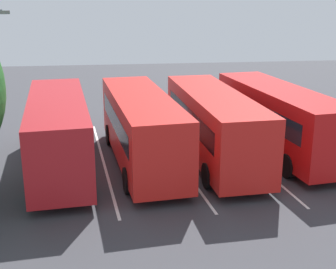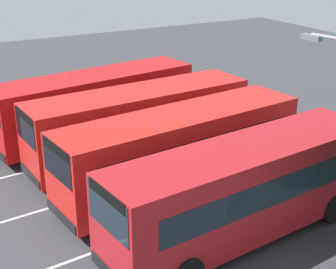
{
  "view_description": "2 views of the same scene",
  "coord_description": "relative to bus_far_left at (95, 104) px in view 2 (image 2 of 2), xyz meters",
  "views": [
    {
      "loc": [
        -21.04,
        3.16,
        7.65
      ],
      "look_at": [
        -0.64,
        0.46,
        1.41
      ],
      "focal_mm": 49.6,
      "sensor_mm": 36.0,
      "label": 1
    },
    {
      "loc": [
        8.65,
        17.02,
        9.5
      ],
      "look_at": [
        -0.75,
        0.3,
        1.9
      ],
      "focal_mm": 54.49,
      "sensor_mm": 36.0,
      "label": 2
    }
  ],
  "objects": [
    {
      "name": "ground_plane",
      "position": [
        -0.25,
        5.15,
        -1.81
      ],
      "size": [
        63.83,
        63.83,
        0.0
      ],
      "primitive_type": "plane",
      "color": "#38383D"
    },
    {
      "name": "bus_center_right",
      "position": [
        -0.76,
        6.84,
        0.0
      ],
      "size": [
        10.25,
        3.47,
        3.26
      ],
      "rotation": [
        0.0,
        0.0,
        0.1
      ],
      "color": "red",
      "rests_on": "ground"
    },
    {
      "name": "bus_far_left",
      "position": [
        0.0,
        0.0,
        0.0
      ],
      "size": [
        10.29,
        3.76,
        3.26
      ],
      "rotation": [
        0.0,
        0.0,
        0.13
      ],
      "color": "red",
      "rests_on": "ground"
    },
    {
      "name": "lane_stripe_outer_left",
      "position": [
        -0.25,
        1.65,
        -1.8
      ],
      "size": [
        12.4,
        1.29,
        0.01
      ],
      "primitive_type": "cube",
      "rotation": [
        0.0,
        0.0,
        0.09
      ],
      "color": "silver",
      "rests_on": "ground"
    },
    {
      "name": "lane_stripe_inner_right",
      "position": [
        -0.25,
        8.65,
        -1.8
      ],
      "size": [
        12.4,
        1.29,
        0.01
      ],
      "primitive_type": "cube",
      "rotation": [
        0.0,
        0.0,
        0.09
      ],
      "color": "silver",
      "rests_on": "ground"
    },
    {
      "name": "bus_center_left",
      "position": [
        -0.71,
        3.42,
        0.0
      ],
      "size": [
        10.19,
        3.06,
        3.26
      ],
      "rotation": [
        0.0,
        0.0,
        0.06
      ],
      "color": "red",
      "rests_on": "ground"
    },
    {
      "name": "bus_far_right",
      "position": [
        -0.96,
        10.57,
        0.0
      ],
      "size": [
        10.25,
        3.44,
        3.26
      ],
      "rotation": [
        0.0,
        0.0,
        0.1
      ],
      "color": "#AD191E",
      "rests_on": "ground"
    },
    {
      "name": "lane_stripe_inner_left",
      "position": [
        -0.25,
        5.15,
        -1.8
      ],
      "size": [
        12.4,
        1.29,
        0.01
      ],
      "primitive_type": "cube",
      "rotation": [
        0.0,
        0.0,
        0.09
      ],
      "color": "silver",
      "rests_on": "ground"
    }
  ]
}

